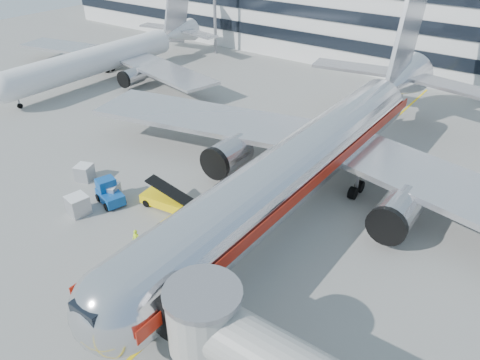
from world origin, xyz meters
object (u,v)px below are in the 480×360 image
Objects in this scene: main_jet at (315,152)px; cargo_container_right at (84,172)px; baggage_tug at (109,193)px; cargo_container_front at (78,205)px; belt_loader at (169,201)px; cargo_container_left at (110,192)px; ramp_worker at (136,239)px.

cargo_container_right is (-18.45, -10.14, -3.48)m from main_jet.
baggage_tug reaches higher than cargo_container_front.
cargo_container_left is (-4.99, -2.06, 0.05)m from belt_loader.
main_jet is at bearing 38.52° from cargo_container_left.
belt_loader reaches higher than ramp_worker.
cargo_container_front is at bearing -43.10° from cargo_container_right.
cargo_container_right is at bearing -151.21° from main_jet.
main_jet is 16.20× the size of baggage_tug.
cargo_container_right is (-4.63, 0.86, 0.00)m from cargo_container_left.
cargo_container_right is at bearing -172.92° from belt_loader.
main_jet is 9.65× the size of belt_loader.
cargo_container_front is 1.13× the size of ramp_worker.
main_jet reaches higher than belt_loader.
ramp_worker is at bearing -116.13° from main_jet.
main_jet is 27.82× the size of cargo_container_front.
ramp_worker is at bearing -20.18° from cargo_container_right.
main_jet is 27.84× the size of cargo_container_left.
main_jet reaches higher than cargo_container_left.
ramp_worker is at bearing -2.51° from cargo_container_front.
cargo_container_left is at bearing -157.62° from belt_loader.
main_jet reaches higher than cargo_container_right.
ramp_worker is (11.42, -4.20, 0.05)m from cargo_container_right.
belt_loader is at bearing 42.81° from cargo_container_front.
cargo_container_right is (-4.85, 1.17, -0.16)m from baggage_tug.
belt_loader is at bearing 22.38° from cargo_container_left.
baggage_tug is 7.23m from ramp_worker.
cargo_container_front is (-0.70, -2.71, -0.07)m from baggage_tug.
belt_loader is 1.68× the size of baggage_tug.
cargo_container_right is 5.68m from cargo_container_front.
baggage_tug reaches higher than cargo_container_right.
cargo_container_front is at bearing -99.16° from cargo_container_left.
cargo_container_right is at bearing 166.42° from baggage_tug.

